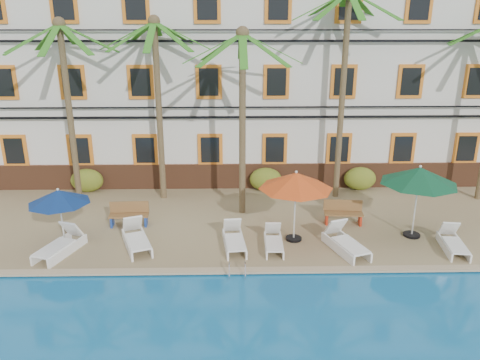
{
  "coord_description": "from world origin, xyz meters",
  "views": [
    {
      "loc": [
        -0.55,
        -14.05,
        7.82
      ],
      "look_at": [
        -0.2,
        3.0,
        2.0
      ],
      "focal_mm": 35.0,
      "sensor_mm": 36.0,
      "label": 1
    }
  ],
  "objects_px": {
    "lounger_d": "(274,241)",
    "bench_right": "(343,212)",
    "umbrella_red": "(296,181)",
    "pool_ladder": "(237,273)",
    "lounger_c": "(234,239)",
    "umbrella_green": "(419,176)",
    "umbrella_blue": "(59,197)",
    "lounger_e": "(345,242)",
    "palm_a": "(67,88)",
    "palm_b": "(158,85)",
    "lounger_a": "(60,245)",
    "palm_d": "(344,69)",
    "bench_left": "(129,214)",
    "palm_c": "(242,97)",
    "lounger_b": "(136,239)",
    "lounger_f": "(453,243)"
  },
  "relations": [
    {
      "from": "lounger_d",
      "to": "bench_right",
      "type": "distance_m",
      "value": 3.6
    },
    {
      "from": "umbrella_red",
      "to": "pool_ladder",
      "type": "relative_size",
      "value": 3.56
    },
    {
      "from": "lounger_c",
      "to": "umbrella_green",
      "type": "bearing_deg",
      "value": 6.55
    },
    {
      "from": "lounger_c",
      "to": "umbrella_red",
      "type": "bearing_deg",
      "value": 14.09
    },
    {
      "from": "umbrella_blue",
      "to": "lounger_e",
      "type": "distance_m",
      "value": 10.01
    },
    {
      "from": "palm_a",
      "to": "lounger_d",
      "type": "xyz_separation_m",
      "value": [
        8.13,
        -4.54,
        -4.73
      ]
    },
    {
      "from": "palm_a",
      "to": "palm_b",
      "type": "height_order",
      "value": "palm_b"
    },
    {
      "from": "lounger_c",
      "to": "lounger_d",
      "type": "height_order",
      "value": "lounger_c"
    },
    {
      "from": "lounger_a",
      "to": "lounger_d",
      "type": "height_order",
      "value": "lounger_a"
    },
    {
      "from": "lounger_e",
      "to": "palm_a",
      "type": "bearing_deg",
      "value": 155.68
    },
    {
      "from": "umbrella_green",
      "to": "bench_right",
      "type": "distance_m",
      "value": 3.2
    },
    {
      "from": "palm_d",
      "to": "bench_left",
      "type": "xyz_separation_m",
      "value": [
        -8.73,
        -2.99,
        -5.21
      ]
    },
    {
      "from": "palm_d",
      "to": "bench_right",
      "type": "xyz_separation_m",
      "value": [
        -0.35,
        -2.98,
        -5.21
      ]
    },
    {
      "from": "lounger_e",
      "to": "palm_c",
      "type": "bearing_deg",
      "value": 134.54
    },
    {
      "from": "lounger_a",
      "to": "bench_left",
      "type": "bearing_deg",
      "value": 50.95
    },
    {
      "from": "palm_b",
      "to": "lounger_c",
      "type": "height_order",
      "value": "palm_b"
    },
    {
      "from": "pool_ladder",
      "to": "bench_left",
      "type": "bearing_deg",
      "value": 137.64
    },
    {
      "from": "umbrella_red",
      "to": "lounger_b",
      "type": "height_order",
      "value": "umbrella_red"
    },
    {
      "from": "palm_b",
      "to": "bench_left",
      "type": "bearing_deg",
      "value": -107.37
    },
    {
      "from": "lounger_e",
      "to": "lounger_b",
      "type": "bearing_deg",
      "value": 176.51
    },
    {
      "from": "palm_c",
      "to": "bench_right",
      "type": "height_order",
      "value": "palm_c"
    },
    {
      "from": "umbrella_red",
      "to": "lounger_f",
      "type": "bearing_deg",
      "value": -9.65
    },
    {
      "from": "lounger_f",
      "to": "palm_d",
      "type": "bearing_deg",
      "value": 118.87
    },
    {
      "from": "umbrella_red",
      "to": "pool_ladder",
      "type": "height_order",
      "value": "umbrella_red"
    },
    {
      "from": "lounger_b",
      "to": "pool_ladder",
      "type": "bearing_deg",
      "value": -28.37
    },
    {
      "from": "palm_c",
      "to": "bench_left",
      "type": "xyz_separation_m",
      "value": [
        -4.44,
        -1.2,
        -4.33
      ]
    },
    {
      "from": "lounger_a",
      "to": "lounger_e",
      "type": "xyz_separation_m",
      "value": [
        9.79,
        -0.01,
        0.0
      ]
    },
    {
      "from": "palm_d",
      "to": "bench_left",
      "type": "relative_size",
      "value": 5.88
    },
    {
      "from": "umbrella_blue",
      "to": "umbrella_green",
      "type": "height_order",
      "value": "umbrella_green"
    },
    {
      "from": "palm_b",
      "to": "lounger_c",
      "type": "relative_size",
      "value": 3.95
    },
    {
      "from": "lounger_d",
      "to": "lounger_a",
      "type": "bearing_deg",
      "value": -178.21
    },
    {
      "from": "umbrella_blue",
      "to": "lounger_b",
      "type": "height_order",
      "value": "umbrella_blue"
    },
    {
      "from": "lounger_d",
      "to": "lounger_e",
      "type": "bearing_deg",
      "value": -5.63
    },
    {
      "from": "palm_a",
      "to": "pool_ladder",
      "type": "height_order",
      "value": "palm_a"
    },
    {
      "from": "lounger_e",
      "to": "umbrella_green",
      "type": "bearing_deg",
      "value": 21.85
    },
    {
      "from": "palm_d",
      "to": "umbrella_red",
      "type": "xyz_separation_m",
      "value": [
        -2.48,
        -4.42,
        -3.42
      ]
    },
    {
      "from": "umbrella_red",
      "to": "bench_left",
      "type": "xyz_separation_m",
      "value": [
        -6.25,
        1.43,
        -1.79
      ]
    },
    {
      "from": "palm_c",
      "to": "lounger_a",
      "type": "relative_size",
      "value": 3.41
    },
    {
      "from": "lounger_d",
      "to": "lounger_e",
      "type": "relative_size",
      "value": 0.79
    },
    {
      "from": "bench_left",
      "to": "bench_right",
      "type": "height_order",
      "value": "same"
    },
    {
      "from": "palm_b",
      "to": "palm_d",
      "type": "relative_size",
      "value": 0.87
    },
    {
      "from": "lounger_c",
      "to": "palm_b",
      "type": "bearing_deg",
      "value": 122.3
    },
    {
      "from": "palm_c",
      "to": "lounger_b",
      "type": "relative_size",
      "value": 3.38
    },
    {
      "from": "lounger_f",
      "to": "bench_left",
      "type": "height_order",
      "value": "bench_left"
    },
    {
      "from": "palm_c",
      "to": "lounger_b",
      "type": "height_order",
      "value": "palm_c"
    },
    {
      "from": "umbrella_blue",
      "to": "pool_ladder",
      "type": "xyz_separation_m",
      "value": [
        6.11,
        -2.1,
        -1.83
      ]
    },
    {
      "from": "umbrella_red",
      "to": "lounger_b",
      "type": "relative_size",
      "value": 1.21
    },
    {
      "from": "palm_d",
      "to": "umbrella_blue",
      "type": "height_order",
      "value": "palm_d"
    },
    {
      "from": "umbrella_green",
      "to": "pool_ladder",
      "type": "relative_size",
      "value": 3.7
    },
    {
      "from": "lounger_e",
      "to": "pool_ladder",
      "type": "height_order",
      "value": "lounger_e"
    }
  ]
}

